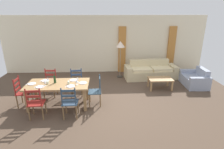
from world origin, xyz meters
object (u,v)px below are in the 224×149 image
Objects in this scene: dining_chair_head_east at (96,91)px; coffee_table at (160,80)px; wine_glass_near_right at (77,81)px; standing_lamp at (120,46)px; couch at (150,72)px; dining_table at (58,86)px; wine_glass_near_left at (45,82)px; dining_chair_far_left at (50,83)px; wine_bottle at (55,79)px; dining_chair_near_right at (70,102)px; armchair_upholstered at (196,80)px; wine_glass_far_right at (77,78)px; wine_glass_far_left at (48,79)px; dining_chair_head_west at (22,92)px; coffee_cup_primary at (69,83)px; dining_chair_near_left at (36,103)px; dining_chair_far_right at (77,83)px; coffee_cup_secondary at (48,83)px.

coffee_table is at bearing 25.08° from dining_chair_head_east.
standing_lamp is (1.56, 2.67, 0.55)m from wine_glass_near_right.
dining_table is at bearing -146.19° from couch.
dining_table is at bearing 24.68° from wine_glass_near_left.
dining_chair_far_left is 1.00× the size of dining_chair_head_east.
couch is (3.61, 2.29, -0.58)m from wine_bottle.
dining_chair_far_left reaches higher than dining_table.
wine_bottle is 1.96× the size of wine_glass_near_right.
dining_chair_near_right is at bearing -149.19° from coffee_table.
dining_table reaches higher than armchair_upholstered.
dining_chair_head_east is 5.96× the size of wine_glass_near_left.
wine_glass_far_left is at bearing 179.84° from wine_glass_far_right.
dining_chair_head_west is 0.81× the size of armchair_upholstered.
dining_chair_far_left is 1.20m from coffee_cup_primary.
dining_chair_near_left reaches higher than coffee_cup_primary.
dining_chair_far_left is at bearing -174.84° from coffee_table.
dining_chair_near_left is 1.07× the size of coffee_table.
wine_glass_near_right is 1.00× the size of wine_glass_far_left.
dining_chair_far_right is 10.67× the size of coffee_cup_primary.
coffee_cup_secondary is (-0.75, -0.75, 0.32)m from dining_chair_far_right.
wine_glass_far_left is at bearing -166.99° from armchair_upholstered.
couch is at bearing -7.81° from standing_lamp.
dining_chair_head_west reaches higher than couch.
dining_chair_head_east reaches higher than coffee_cup_primary.
dining_chair_head_west is at bearing -174.10° from wine_glass_far_left.
dining_chair_far_right is 3.04× the size of wine_bottle.
armchair_upholstered is at bearing -21.22° from standing_lamp.
wine_glass_far_right is at bearing -164.43° from armchair_upholstered.
dining_chair_head_west is at bearing 178.06° from dining_table.
wine_glass_far_left is 0.14× the size of armchair_upholstered.
dining_table is 1.60× the size of armchair_upholstered.
coffee_cup_secondary is at bearing 137.73° from dining_chair_near_right.
wine_bottle is at bearing 165.41° from coffee_cup_primary.
dining_chair_head_east is at bearing -154.92° from coffee_table.
dining_chair_head_west is (-1.14, 0.04, -0.19)m from dining_table.
dining_chair_far_left is 0.41× the size of couch.
dining_chair_near_right is 0.75m from coffee_cup_primary.
wine_glass_far_left is at bearing 164.32° from wine_bottle.
dining_chair_head_west reaches higher than wine_glass_near_right.
wine_glass_near_left is (0.14, -0.92, 0.38)m from dining_chair_far_left.
dining_chair_near_left is 0.81× the size of armchair_upholstered.
dining_chair_far_right is at bearing 81.85° from coffee_cup_primary.
wine_glass_near_left is (-0.79, -0.88, 0.38)m from dining_chair_far_right.
coffee_cup_secondary is at bearing -148.05° from couch.
wine_bottle is at bearing 126.12° from dining_chair_near_right.
wine_bottle reaches higher than dining_chair_near_left.
couch is (3.04, 3.08, -0.19)m from dining_chair_near_right.
coffee_table is at bearing 5.16° from dining_chair_far_left.
dining_table is at bearing 4.25° from coffee_cup_secondary.
dining_chair_near_right and dining_chair_far_left have the same top height.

